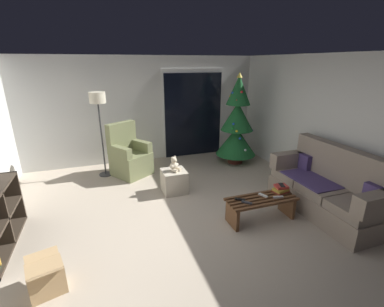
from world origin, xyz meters
name	(u,v)px	position (x,y,z in m)	size (l,w,h in m)	color
ground_plane	(183,222)	(0.00, 0.00, 0.00)	(7.00, 7.00, 0.00)	#B2A38E
wall_back	(144,110)	(0.00, 3.06, 1.25)	(5.72, 0.12, 2.50)	silver
wall_right	(339,129)	(2.86, 0.00, 1.25)	(0.12, 6.00, 2.50)	silver
patio_door_frame	(193,113)	(1.23, 2.99, 1.10)	(1.60, 0.02, 2.20)	silver
patio_door_glass	(193,116)	(1.23, 2.97, 1.05)	(1.50, 0.02, 2.10)	black
couch	(327,189)	(2.32, -0.46, 0.40)	(0.79, 1.94, 1.08)	gray
coffee_table	(261,205)	(1.17, -0.33, 0.25)	(1.10, 0.40, 0.38)	brown
remote_black	(240,199)	(0.82, -0.28, 0.39)	(0.04, 0.16, 0.02)	black
remote_silver	(278,197)	(1.42, -0.41, 0.39)	(0.04, 0.16, 0.02)	#ADADB2
remote_graphite	(247,203)	(0.87, -0.40, 0.39)	(0.04, 0.16, 0.02)	#333338
remote_white	(263,195)	(1.23, -0.28, 0.39)	(0.04, 0.16, 0.02)	silver
book_stack	(281,189)	(1.57, -0.26, 0.43)	(0.28, 0.23, 0.12)	#A32D28
cell_phone	(282,185)	(1.58, -0.26, 0.50)	(0.07, 0.14, 0.01)	black
christmas_tree	(237,125)	(2.00, 2.06, 0.94)	(0.95, 0.95, 2.14)	#4C1E19
armchair	(129,157)	(-0.52, 2.18, 0.40)	(0.95, 0.95, 1.13)	olive
floor_lamp	(98,106)	(-1.04, 2.31, 1.51)	(0.32, 0.32, 1.78)	#2D2D30
ottoman	(174,181)	(0.16, 1.04, 0.21)	(0.44, 0.44, 0.43)	#B2A893
teddy_bear_cream	(174,165)	(0.17, 1.03, 0.55)	(0.21, 0.22, 0.29)	beige
cardboard_box_open_near_shelf	(47,278)	(-1.76, -0.80, 0.18)	(0.43, 0.50, 0.40)	tan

